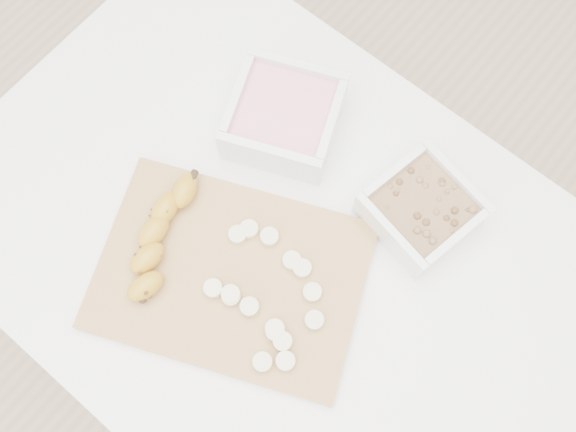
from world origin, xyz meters
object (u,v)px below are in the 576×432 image
Objects in this scene: table at (276,259)px; cutting_board at (231,276)px; bowl_yogurt at (284,116)px; bowl_granola at (421,209)px; banana at (160,239)px.

cutting_board is at bearing -102.00° from table.
bowl_yogurt is 0.26m from cutting_board.
bowl_yogurt reaches higher than table.
bowl_yogurt is 0.25m from bowl_granola.
bowl_granola is at bearing 3.10° from bowl_yogurt.
table is at bearing -54.35° from bowl_yogurt.
table is 0.23m from bowl_yogurt.
cutting_board is (0.09, -0.24, -0.03)m from bowl_yogurt.
banana reaches higher than table.
table is 0.26m from bowl_granola.
bowl_granola reaches higher than table.
bowl_yogurt reaches higher than banana.
bowl_granola is at bearing 50.55° from table.
bowl_yogurt is at bearing 77.06° from banana.
bowl_granola is (0.25, 0.01, -0.00)m from bowl_yogurt.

